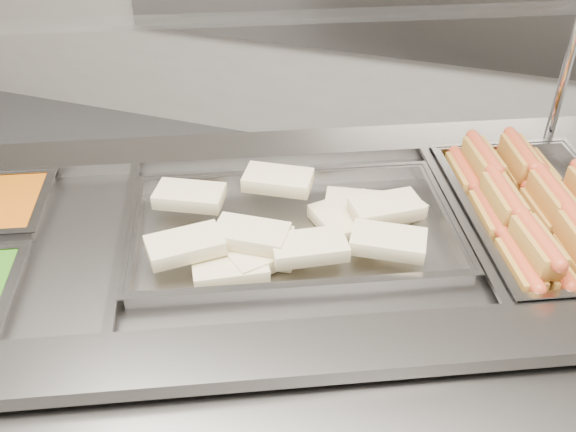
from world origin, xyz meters
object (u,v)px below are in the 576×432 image
(pan_hotdogs, at_px, (540,224))
(pan_wraps, at_px, (293,234))
(sneeze_guard, at_px, (254,24))
(steam_counter, at_px, (269,365))

(pan_hotdogs, distance_m, pan_wraps, 0.61)
(sneeze_guard, xyz_separation_m, pan_wraps, (0.15, -0.19, -0.42))
(pan_hotdogs, xyz_separation_m, pan_wraps, (-0.55, -0.25, 0.02))
(steam_counter, height_order, sneeze_guard, sneeze_guard)
(steam_counter, bearing_deg, sneeze_guard, 114.30)
(steam_counter, bearing_deg, pan_hotdogs, 24.29)
(steam_counter, height_order, pan_hotdogs, pan_hotdogs)
(sneeze_guard, height_order, pan_hotdogs, sneeze_guard)
(pan_hotdogs, bearing_deg, pan_wraps, -155.71)
(pan_hotdogs, bearing_deg, sneeze_guard, -174.99)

